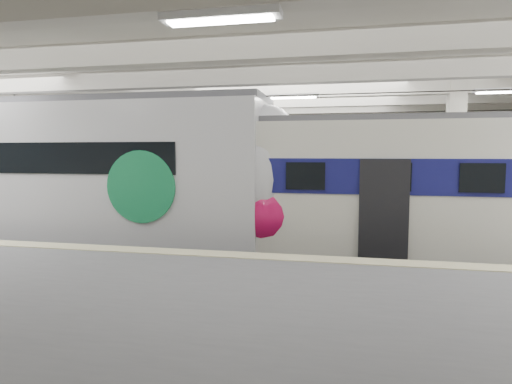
# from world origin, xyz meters

# --- Properties ---
(station_hall) EXTENTS (36.00, 24.00, 5.75)m
(station_hall) POSITION_xyz_m (0.00, -1.74, 3.24)
(station_hall) COLOR black
(station_hall) RESTS_ON ground
(modern_emu) EXTENTS (14.81, 3.06, 4.73)m
(modern_emu) POSITION_xyz_m (-5.89, -0.00, 2.32)
(modern_emu) COLOR silver
(modern_emu) RESTS_ON ground
(older_rer) EXTENTS (12.24, 2.70, 4.09)m
(older_rer) POSITION_xyz_m (5.51, 0.00, 2.15)
(older_rer) COLOR silver
(older_rer) RESTS_ON ground
(far_train) EXTENTS (12.82, 3.11, 4.11)m
(far_train) POSITION_xyz_m (-7.33, 5.50, 2.13)
(far_train) COLOR silver
(far_train) RESTS_ON ground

